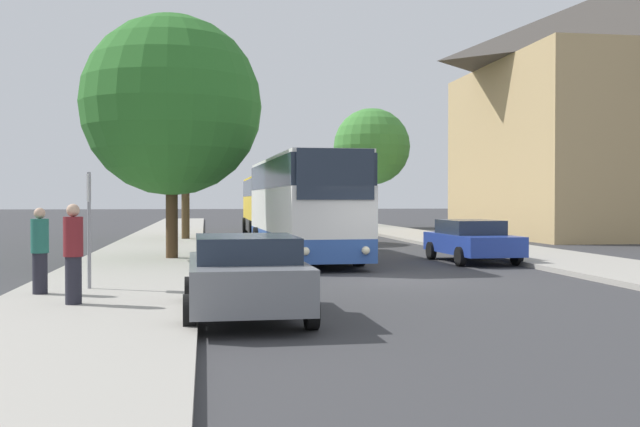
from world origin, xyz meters
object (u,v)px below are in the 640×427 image
object	(u,v)px
parked_car_left_curb	(245,274)
pedestrian_waiting_near	(73,253)
tree_left_near	(185,109)
bus_stop_sign	(89,216)
pedestrian_waiting_far	(40,250)
parked_car_right_near	(471,240)
bus_middle	(271,205)
tree_left_far	(171,106)
bus_front	(302,205)
tree_right_near	(372,147)

from	to	relation	value
parked_car_left_curb	pedestrian_waiting_near	bearing A→B (deg)	157.47
tree_left_near	parked_car_left_curb	bearing A→B (deg)	-86.15
bus_stop_sign	pedestrian_waiting_far	size ratio (longest dim) A/B	1.43
bus_stop_sign	pedestrian_waiting_far	world-z (taller)	bus_stop_sign
parked_car_left_curb	parked_car_right_near	bearing A→B (deg)	51.97
bus_middle	bus_stop_sign	xyz separation A→B (m)	(-6.24, -25.66, -0.06)
bus_stop_sign	tree_left_far	size ratio (longest dim) A/B	0.32
tree_left_near	bus_stop_sign	bearing A→B (deg)	-94.23
pedestrian_waiting_far	tree_left_near	bearing A→B (deg)	-129.87
bus_front	tree_right_near	world-z (taller)	tree_right_near
bus_front	bus_middle	size ratio (longest dim) A/B	1.05
tree_right_near	pedestrian_waiting_near	bearing A→B (deg)	-110.19
bus_middle	tree_left_near	world-z (taller)	tree_left_near
parked_car_right_near	tree_left_near	bearing A→B (deg)	-56.82
parked_car_left_curb	pedestrian_waiting_near	size ratio (longest dim) A/B	2.34
bus_front	parked_car_left_curb	distance (m)	13.66
parked_car_right_near	tree_right_near	distance (m)	31.18
pedestrian_waiting_far	tree_right_near	xyz separation A→B (m)	(15.69, 38.39, 5.00)
pedestrian_waiting_near	tree_left_far	bearing A→B (deg)	-44.67
pedestrian_waiting_near	tree_left_far	xyz separation A→B (m)	(1.33, 11.06, 4.14)
parked_car_left_curb	bus_stop_sign	size ratio (longest dim) A/B	1.72
bus_middle	bus_front	bearing A→B (deg)	-91.05
tree_left_near	tree_right_near	bearing A→B (deg)	51.25
parked_car_left_curb	parked_car_right_near	xyz separation A→B (m)	(8.15, 10.80, -0.03)
bus_stop_sign	tree_left_near	xyz separation A→B (m)	(1.55, 21.04, 4.90)
tree_left_far	bus_middle	bearing A→B (deg)	74.27
pedestrian_waiting_near	tree_left_near	xyz separation A→B (m)	(1.47, 23.56, 5.53)
pedestrian_waiting_near	tree_right_near	bearing A→B (deg)	-57.99
parked_car_left_curb	pedestrian_waiting_far	size ratio (longest dim) A/B	2.46
bus_stop_sign	tree_right_near	size ratio (longest dim) A/B	0.29
pedestrian_waiting_far	tree_right_near	distance (m)	41.78
tree_right_near	bus_middle	bearing A→B (deg)	-125.78
parked_car_right_near	tree_left_far	world-z (taller)	tree_left_far
bus_stop_sign	bus_middle	bearing A→B (deg)	76.34
tree_right_near	parked_car_right_near	bearing A→B (deg)	-96.45
parked_car_right_near	bus_middle	bearing A→B (deg)	-76.45
bus_front	tree_right_near	distance (m)	29.66
pedestrian_waiting_far	tree_right_near	size ratio (longest dim) A/B	0.20
bus_front	parked_car_right_near	distance (m)	6.09
parked_car_left_curb	bus_stop_sign	world-z (taller)	bus_stop_sign
bus_front	bus_middle	bearing A→B (deg)	86.94
bus_front	tree_left_far	bearing A→B (deg)	-169.17
bus_middle	pedestrian_waiting_near	distance (m)	28.85
parked_car_left_curb	pedestrian_waiting_far	xyz separation A→B (m)	(-4.09, 2.94, 0.27)
tree_right_near	tree_left_near	bearing A→B (deg)	-128.75
parked_car_right_near	parked_car_left_curb	bearing A→B (deg)	51.07
bus_stop_sign	bus_front	bearing A→B (deg)	58.12
pedestrian_waiting_far	bus_middle	bearing A→B (deg)	-138.56
parked_car_left_curb	pedestrian_waiting_near	distance (m)	3.39
bus_stop_sign	tree_left_near	world-z (taller)	tree_left_near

